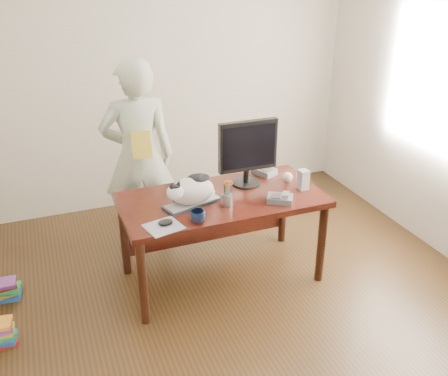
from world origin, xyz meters
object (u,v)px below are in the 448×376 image
cat (190,190)px  person (138,157)px  baseball (288,177)px  mouse (165,222)px  keyboard (192,203)px  coffee_mug (198,216)px  speaker (303,180)px  calculator (264,171)px  pen_cup (227,199)px  book_pile_b (4,290)px  monitor (248,150)px  phone (280,198)px  book_stack (193,184)px  desk (218,209)px

cat → person: person is taller
baseball → mouse: bearing=-163.1°
keyboard → coffee_mug: 0.27m
speaker → calculator: speaker is taller
pen_cup → calculator: size_ratio=0.90×
cat → keyboard: bearing=8.4°
cat → book_pile_b: size_ratio=1.69×
monitor → phone: (0.12, -0.37, -0.28)m
speaker → book_stack: 0.90m
desk → monitor: (0.28, 0.05, 0.46)m
cat → monitor: size_ratio=0.79×
baseball → book_stack: size_ratio=0.40×
cat → book_stack: (0.12, 0.30, -0.10)m
monitor → calculator: size_ratio=2.39×
desk → person: (-0.49, 0.68, 0.27)m
phone → book_stack: 0.74m
pen_cup → book_stack: size_ratio=0.99×
desk → phone: 0.54m
pen_cup → book_pile_b: size_ratio=0.81×
keyboard → person: person is taller
monitor → phone: 0.48m
monitor → calculator: monitor is taller
mouse → book_pile_b: size_ratio=0.48×
mouse → speaker: size_ratio=0.75×
speaker → calculator: 0.42m
desk → calculator: 0.58m
cat → calculator: bearing=6.9°
pen_cup → calculator: (0.52, 0.44, -0.03)m
pen_cup → mouse: size_ratio=1.69×
cat → mouse: cat is taller
person → book_stack: bearing=129.6°
keyboard → speaker: speaker is taller
monitor → mouse: bearing=-152.2°
desk → pen_cup: (-0.01, -0.23, 0.21)m
cat → phone: cat is taller
coffee_mug → person: (-0.19, 1.07, 0.08)m
cat → phone: size_ratio=1.85×
monitor → desk: bearing=-168.0°
phone → baseball: (0.23, 0.31, 0.01)m
baseball → person: person is taller
keyboard → baseball: bearing=-9.1°
mouse → baseball: (1.15, 0.35, 0.02)m
pen_cup → coffee_mug: 0.33m
speaker → person: (-1.16, 0.85, 0.04)m
mouse → person: size_ratio=0.07×
mouse → coffee_mug: size_ratio=1.08×
desk → cat: 0.41m
baseball → calculator: 0.24m
person → book_pile_b: 1.52m
calculator → monitor: bearing=-172.1°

